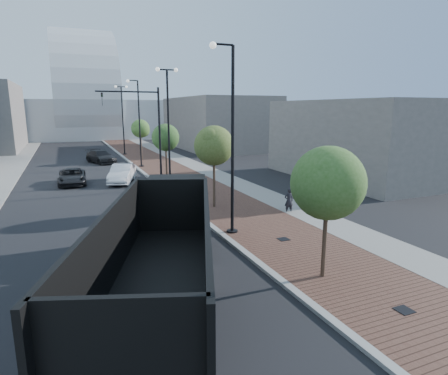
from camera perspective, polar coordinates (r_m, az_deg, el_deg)
name	(u,v)px	position (r m, az deg, el deg)	size (l,w,h in m)	color
ground	(368,352)	(11.34, 21.19, -22.42)	(220.00, 220.00, 0.00)	black
sidewalk	(155,159)	(48.03, -10.45, 4.35)	(7.00, 140.00, 0.12)	#4C2D23
concrete_strip	(176,158)	(48.69, -7.34, 4.56)	(2.40, 140.00, 0.13)	slate
curb	(127,160)	(47.40, -14.59, 4.08)	(0.30, 140.00, 0.14)	gray
west_sidewalk	(6,166)	(47.29, -30.34, 2.79)	(4.00, 140.00, 0.12)	slate
dump_truck	(171,239)	(14.07, -8.15, -7.82)	(7.09, 13.68, 3.62)	black
white_sedan	(122,174)	(33.27, -15.29, 2.07)	(1.66, 4.76, 1.57)	silver
dark_car_mid	(72,177)	(33.96, -22.20, 1.57)	(2.16, 4.69, 1.30)	black
dark_car_far	(101,157)	(46.18, -18.30, 4.50)	(2.08, 5.11, 1.48)	black
pedestrian	(289,201)	(22.92, 9.89, -2.02)	(0.58, 0.38, 1.58)	black
streetlight_1	(230,149)	(18.16, 0.99, 5.91)	(1.44, 0.56, 9.21)	black
streetlight_2	(169,128)	(29.49, -8.47, 9.04)	(1.72, 0.56, 9.28)	black
streetlight_3	(139,127)	(41.19, -12.93, 9.00)	(1.44, 0.56, 9.21)	black
streetlight_4	(123,120)	(53.03, -15.22, 10.00)	(1.72, 0.56, 9.28)	black
traffic_mast	(149,124)	(32.19, -11.44, 9.46)	(5.09, 0.20, 8.00)	black
tree_0	(328,183)	(13.78, 15.68, 0.64)	(2.66, 2.66, 5.00)	#382619
tree_1	(214,146)	(23.25, -1.47, 6.40)	(2.51, 2.48, 5.26)	#382619
tree_2	(166,138)	(34.67, -8.87, 7.55)	(2.52, 2.49, 4.94)	#382619
tree_3	(141,129)	(46.36, -12.62, 8.77)	(2.26, 2.19, 5.02)	#382619
convention_center	(85,110)	(91.62, -20.44, 11.07)	(50.00, 30.00, 50.00)	#AEB4B9
commercial_block_ne	(217,123)	(60.99, -1.06, 9.84)	(12.00, 22.00, 8.00)	#635D59
commercial_block_e	(361,140)	(36.45, 20.21, 6.89)	(10.00, 16.00, 7.00)	#5E5854
utility_cover_0	(404,310)	(13.41, 25.84, -16.52)	(0.50, 0.50, 0.02)	black
utility_cover_1	(283,239)	(18.26, 9.09, -7.80)	(0.50, 0.50, 0.02)	black
utility_cover_2	(204,193)	(27.81, -3.01, -0.79)	(0.50, 0.50, 0.02)	black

